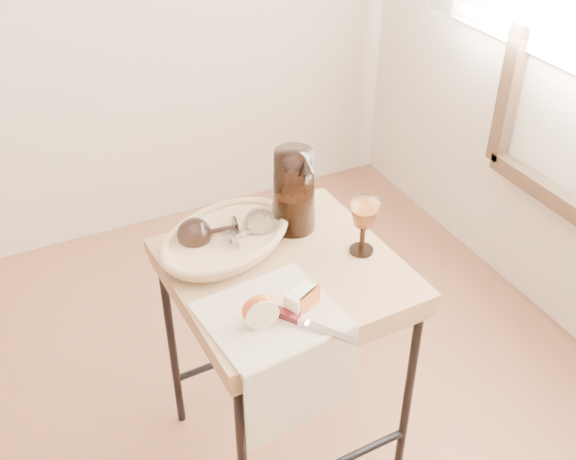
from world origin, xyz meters
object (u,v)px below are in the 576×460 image
wine_goblet (363,226)px  bread_basket (226,241)px  goblet_lying_a (212,231)px  pitcher (294,190)px  table_knife (307,322)px  apple_half (259,309)px  tea_towel (271,315)px  goblet_lying_b (247,231)px  side_table (285,364)px

wine_goblet → bread_basket: bearing=152.5°
goblet_lying_a → pitcher: pitcher is taller
pitcher → table_knife: (-0.15, -0.36, -0.10)m
apple_half → goblet_lying_a: bearing=94.7°
tea_towel → pitcher: size_ratio=1.09×
goblet_lying_b → table_knife: 0.33m
pitcher → table_knife: bearing=-102.1°
apple_half → pitcher: bearing=58.5°
side_table → pitcher: size_ratio=2.59×
bread_basket → table_knife: bearing=-105.4°
side_table → pitcher: 0.49m
tea_towel → goblet_lying_b: size_ratio=2.15×
apple_half → table_knife: apple_half is taller
bread_basket → goblet_lying_a: goblet_lying_a is taller
goblet_lying_a → goblet_lying_b: size_ratio=1.06×
goblet_lying_a → goblet_lying_b: (0.08, -0.04, -0.00)m
tea_towel → side_table: bearing=48.9°
goblet_lying_a → table_knife: size_ratio=0.62×
side_table → apple_half: bearing=-130.4°
tea_towel → apple_half: (-0.03, -0.01, 0.04)m
goblet_lying_a → pitcher: 0.24m
bread_basket → wine_goblet: (0.30, -0.16, 0.05)m
goblet_lying_a → bread_basket: bearing=160.5°
goblet_lying_a → pitcher: bearing=-172.4°
bread_basket → tea_towel: bearing=-114.8°
wine_goblet → table_knife: bearing=-143.5°
pitcher → bread_basket: bearing=-164.9°
table_knife → side_table: bearing=132.1°
side_table → bread_basket: bearing=129.3°
goblet_lying_a → apple_half: size_ratio=1.74×
goblet_lying_b → table_knife: goblet_lying_b is taller
goblet_lying_b → goblet_lying_a: bearing=133.9°
goblet_lying_a → wine_goblet: 0.38m
side_table → pitcher: (0.10, 0.14, 0.46)m
table_knife → tea_towel: bearing=-175.1°
goblet_lying_a → goblet_lying_b: goblet_lying_a is taller
side_table → apple_half: apple_half is taller
tea_towel → apple_half: size_ratio=3.54×
bread_basket → apple_half: 0.29m
wine_goblet → apple_half: size_ratio=1.92×
tea_towel → bread_basket: 0.28m
goblet_lying_a → apple_half: 0.30m
side_table → pitcher: bearing=56.1°
tea_towel → goblet_lying_b: bearing=72.1°
side_table → table_knife: 0.42m
table_knife → pitcher: bearing=123.1°
side_table → apple_half: (-0.14, -0.16, 0.39)m
bread_basket → apple_half: size_ratio=4.16×
side_table → table_knife: (-0.05, -0.22, 0.36)m
bread_basket → pitcher: 0.22m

